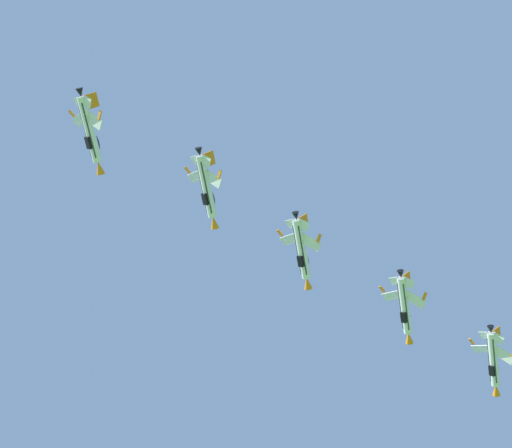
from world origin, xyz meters
TOP-DOWN VIEW (x-y plane):
  - fighter_jet_lead at (34.31, 82.18)m, footprint 7.67×15.95m
  - fighter_jet_left_wing at (18.87, 66.47)m, footprint 8.48×15.95m
  - fighter_jet_right_wing at (1.60, 50.22)m, footprint 8.41×15.95m
  - fighter_jet_left_outer at (-13.14, 34.29)m, footprint 7.68×15.95m
  - fighter_jet_right_outer at (-30.65, 18.74)m, footprint 7.75×15.95m

SIDE VIEW (x-z plane):
  - fighter_jet_right_outer at x=-30.65m, z-range 136.52..143.90m
  - fighter_jet_right_wing at x=1.60m, z-range 138.27..144.94m
  - fighter_jet_lead at x=34.31m, z-range 138.00..145.45m
  - fighter_jet_left_wing at x=18.87m, z-range 138.56..145.15m
  - fighter_jet_left_outer at x=-13.14m, z-range 138.52..145.96m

